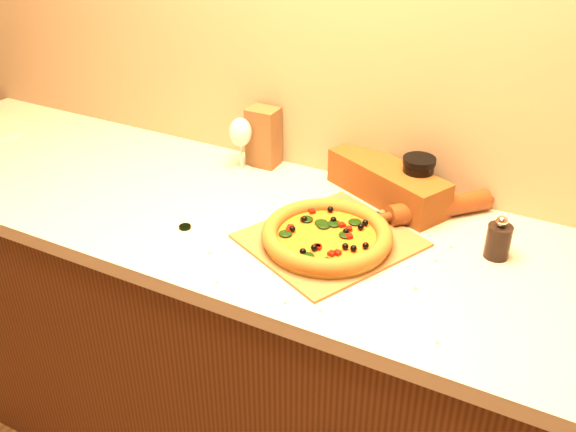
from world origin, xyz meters
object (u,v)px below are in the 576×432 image
(pizza_peel, at_px, (335,238))
(dark_jar, at_px, (417,181))
(pizza, at_px, (327,236))
(rolling_pin, at_px, (439,207))
(side_plate, at_px, (1,130))
(pepper_grinder, at_px, (498,240))
(wine_glass, at_px, (241,134))

(pizza_peel, xyz_separation_m, dark_jar, (0.12, 0.26, 0.07))
(pizza, bearing_deg, pizza_peel, 79.37)
(rolling_pin, bearing_deg, pizza_peel, -130.43)
(side_plate, bearing_deg, pepper_grinder, 0.68)
(wine_glass, relative_size, dark_jar, 1.19)
(pizza_peel, bearing_deg, pepper_grinder, 41.76)
(pizza_peel, relative_size, dark_jar, 3.92)
(rolling_pin, relative_size, dark_jar, 2.29)
(wine_glass, height_order, side_plate, wine_glass)
(pepper_grinder, height_order, wine_glass, wine_glass)
(pepper_grinder, bearing_deg, pizza_peel, -163.18)
(pizza_peel, height_order, pepper_grinder, pepper_grinder)
(side_plate, bearing_deg, wine_glass, 8.71)
(pizza_peel, xyz_separation_m, pizza, (-0.01, -0.03, 0.02))
(rolling_pin, xyz_separation_m, side_plate, (-1.46, -0.13, -0.02))
(pizza_peel, distance_m, wine_glass, 0.47)
(pizza_peel, height_order, rolling_pin, rolling_pin)
(wine_glass, distance_m, side_plate, 0.88)
(pizza, xyz_separation_m, wine_glass, (-0.40, 0.26, 0.09))
(dark_jar, relative_size, side_plate, 0.97)
(wine_glass, distance_m, dark_jar, 0.52)
(rolling_pin, distance_m, side_plate, 1.46)
(wine_glass, bearing_deg, rolling_pin, 0.24)
(pepper_grinder, relative_size, rolling_pin, 0.35)
(pizza, distance_m, rolling_pin, 0.33)
(dark_jar, bearing_deg, side_plate, -172.95)
(rolling_pin, xyz_separation_m, wine_glass, (-0.59, -0.00, 0.09))
(pizza, distance_m, pepper_grinder, 0.40)
(pizza_peel, xyz_separation_m, wine_glass, (-0.40, 0.22, 0.11))
(rolling_pin, bearing_deg, pizza, -127.44)
(rolling_pin, height_order, dark_jar, dark_jar)
(pizza, relative_size, wine_glass, 1.93)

